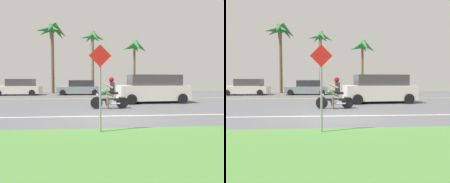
% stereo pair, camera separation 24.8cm
% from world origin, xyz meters
% --- Properties ---
extents(ground, '(56.00, 30.00, 0.04)m').
position_xyz_m(ground, '(0.00, 3.00, -0.02)').
color(ground, '#545459').
extents(grass_median, '(56.00, 3.80, 0.06)m').
position_xyz_m(grass_median, '(0.00, -4.10, 0.03)').
color(grass_median, '#477A38').
rests_on(grass_median, ground).
extents(lane_line_near, '(50.40, 0.12, 0.01)m').
position_xyz_m(lane_line_near, '(0.00, 0.15, 0.00)').
color(lane_line_near, silver).
rests_on(lane_line_near, ground).
extents(lane_line_far, '(50.40, 0.12, 0.01)m').
position_xyz_m(lane_line_far, '(0.00, 8.18, 0.00)').
color(lane_line_far, yellow).
rests_on(lane_line_far, ground).
extents(motorcyclist, '(2.00, 0.65, 1.67)m').
position_xyz_m(motorcyclist, '(0.05, 2.31, 0.71)').
color(motorcyclist, black).
rests_on(motorcyclist, ground).
extents(suv_nearby, '(4.89, 2.34, 1.86)m').
position_xyz_m(suv_nearby, '(3.16, 5.01, 0.90)').
color(suv_nearby, white).
rests_on(suv_nearby, ground).
extents(parked_car_0, '(4.31, 1.98, 1.61)m').
position_xyz_m(parked_car_0, '(-8.26, 12.54, 0.75)').
color(parked_car_0, white).
rests_on(parked_car_0, ground).
extents(parked_car_1, '(4.34, 1.88, 1.48)m').
position_xyz_m(parked_car_1, '(-2.24, 12.59, 0.70)').
color(parked_car_1, '#8C939E').
rests_on(parked_car_1, ground).
extents(parked_car_2, '(4.10, 1.99, 1.47)m').
position_xyz_m(parked_car_2, '(3.75, 12.99, 0.69)').
color(parked_car_2, white).
rests_on(parked_car_2, ground).
extents(palm_tree_0, '(3.58, 3.62, 7.90)m').
position_xyz_m(palm_tree_0, '(-5.47, 15.13, 6.62)').
color(palm_tree_0, brown).
rests_on(palm_tree_0, ground).
extents(palm_tree_1, '(3.40, 3.41, 6.30)m').
position_xyz_m(palm_tree_1, '(4.07, 16.18, 5.22)').
color(palm_tree_1, brown).
rests_on(palm_tree_1, ground).
extents(palm_tree_2, '(2.92, 2.80, 6.90)m').
position_xyz_m(palm_tree_2, '(-0.97, 14.52, 5.69)').
color(palm_tree_2, '#846B4C').
rests_on(palm_tree_2, ground).
extents(street_sign, '(0.62, 0.06, 2.50)m').
position_xyz_m(street_sign, '(-0.57, -2.63, 1.53)').
color(street_sign, gray).
rests_on(street_sign, ground).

